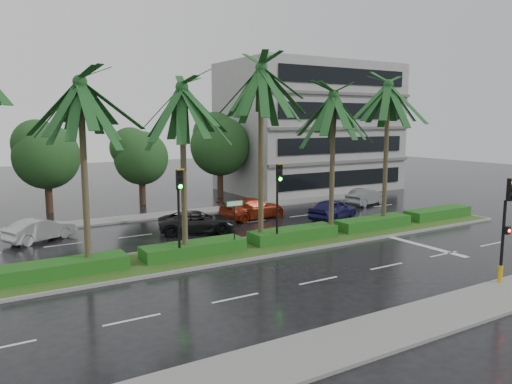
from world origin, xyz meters
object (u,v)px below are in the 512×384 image
signal_median_left (179,201)px  car_red (252,208)px  car_blue (333,209)px  signal_near (506,225)px  car_grey (366,197)px  car_white (40,230)px  street_sign (234,213)px  car_darkgrey (198,222)px

signal_median_left → car_red: 11.63m
signal_median_left → car_blue: signal_median_left is taller
signal_near → car_grey: (9.12, 17.41, -1.85)m
car_white → car_blue: (17.89, -3.85, 0.08)m
signal_near → car_grey: bearing=62.4°
car_grey → car_blue: bearing=102.5°
street_sign → car_white: street_sign is taller
street_sign → car_white: 11.44m
car_darkgrey → car_grey: size_ratio=1.18×
signal_median_left → car_white: (-4.89, 8.33, -2.36)m
signal_median_left → car_blue: 13.94m
signal_near → street_sign: size_ratio=1.68×
signal_median_left → car_grey: (19.12, 7.72, -2.34)m
car_white → street_sign: bearing=-160.7°
street_sign → car_grey: size_ratio=0.65×
car_darkgrey → car_red: bearing=-49.9°
street_sign → car_grey: 17.86m
car_darkgrey → car_grey: car_grey is taller
car_white → car_grey: 24.01m
car_white → car_red: (13.39, -0.73, 0.08)m
signal_near → car_grey: 19.74m
car_darkgrey → car_blue: car_blue is taller
signal_median_left → car_blue: size_ratio=1.04×
street_sign → car_red: (5.50, 7.42, -1.40)m
signal_near → car_darkgrey: (-6.50, 15.34, -1.85)m
car_red → car_blue: bearing=-133.7°
signal_near → car_red: signal_near is taller
car_darkgrey → car_red: (5.00, 1.95, 0.07)m
signal_near → car_darkgrey: bearing=113.0°
signal_near → signal_median_left: signal_median_left is taller
signal_median_left → car_darkgrey: bearing=58.2°
car_red → street_sign: bearing=134.5°
car_white → car_red: size_ratio=0.78×
signal_median_left → street_sign: bearing=3.5°
car_red → car_grey: bearing=-98.3°
car_blue → car_darkgrey: bearing=64.3°
signal_median_left → car_darkgrey: size_ratio=0.93×
car_grey → car_darkgrey: bearing=82.2°
car_red → car_white: bearing=77.9°
car_blue → car_grey: 6.92m
signal_near → car_darkgrey: size_ratio=0.93×
signal_near → street_sign: signal_near is taller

